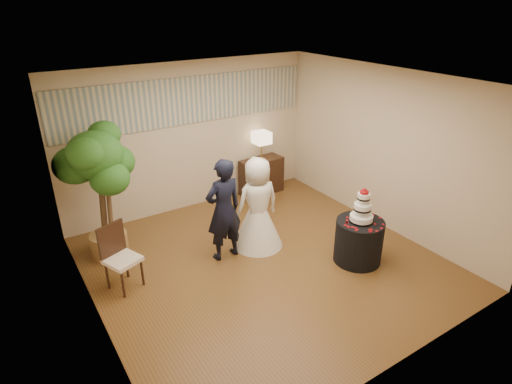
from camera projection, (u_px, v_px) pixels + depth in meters
floor at (265, 263)px, 6.73m from camera, size 5.00×5.00×0.00m
ceiling at (266, 82)px, 5.56m from camera, size 5.00×5.00×0.00m
wall_back at (191, 137)px, 8.05m from camera, size 5.00×0.06×2.80m
wall_front at (407, 265)px, 4.24m from camera, size 5.00×0.06×2.80m
wall_left at (85, 228)px, 4.90m from camera, size 0.06×5.00×2.80m
wall_right at (385, 150)px, 7.38m from camera, size 0.06×5.00×2.80m
mural_border at (189, 101)px, 7.74m from camera, size 4.90×0.02×0.85m
groom at (224, 210)px, 6.56m from camera, size 0.62×0.42×1.67m
bride at (258, 203)px, 6.91m from camera, size 0.89×0.89×1.54m
cake_table at (359, 241)px, 6.66m from camera, size 0.95×0.95×0.70m
wedding_cake at (363, 205)px, 6.39m from camera, size 0.36×0.36×0.55m
console at (261, 176)px, 8.98m from camera, size 0.94×0.47×0.76m
table_lamp at (262, 146)px, 8.70m from camera, size 0.31×0.31×0.58m
ficus_tree at (101, 193)px, 6.51m from camera, size 1.25×1.25×2.18m
side_chair at (122, 258)px, 5.98m from camera, size 0.58×0.59×0.97m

